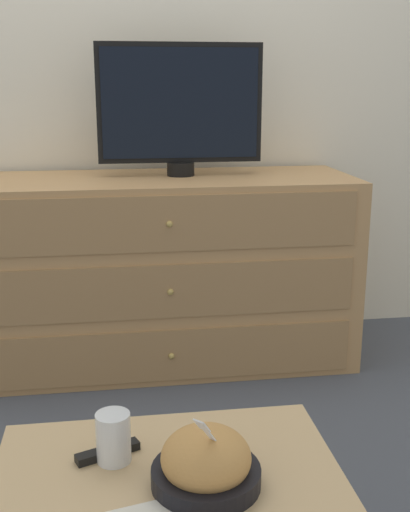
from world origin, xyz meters
TOP-DOWN VIEW (x-y plane):
  - ground_plane at (0.00, 0.00)m, footprint 12.00×12.00m
  - wall_back at (0.00, 0.03)m, footprint 12.00×0.05m
  - dresser at (0.13, -0.31)m, footprint 1.55×0.58m
  - tv at (0.21, -0.27)m, footprint 0.66×0.11m
  - coffee_table at (0.02, -1.77)m, footprint 0.71×0.54m
  - takeout_bowl at (0.09, -1.79)m, footprint 0.22×0.22m
  - drink_cup at (-0.09, -1.68)m, footprint 0.07×0.07m
  - remote_control at (-0.10, -1.66)m, footprint 0.14×0.08m

SIDE VIEW (x-z plane):
  - ground_plane at x=0.00m, z-range 0.00..0.00m
  - coffee_table at x=0.02m, z-range 0.13..0.52m
  - dresser at x=0.13m, z-range 0.00..0.78m
  - remote_control at x=-0.10m, z-range 0.39..0.40m
  - drink_cup at x=-0.09m, z-range 0.38..0.49m
  - takeout_bowl at x=0.09m, z-range 0.34..0.52m
  - tv at x=0.21m, z-range 0.80..1.32m
  - wall_back at x=0.00m, z-range 0.00..2.60m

